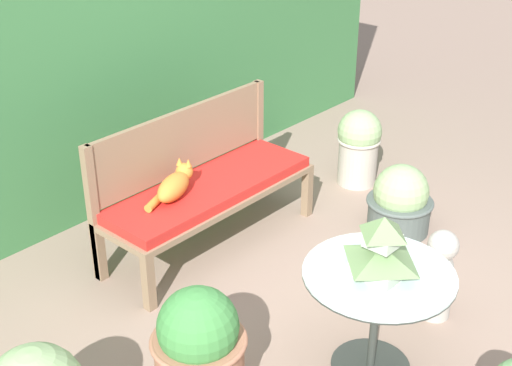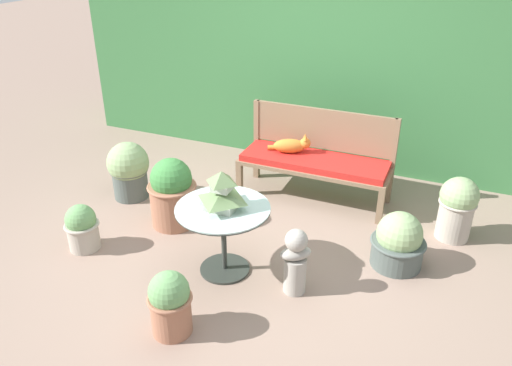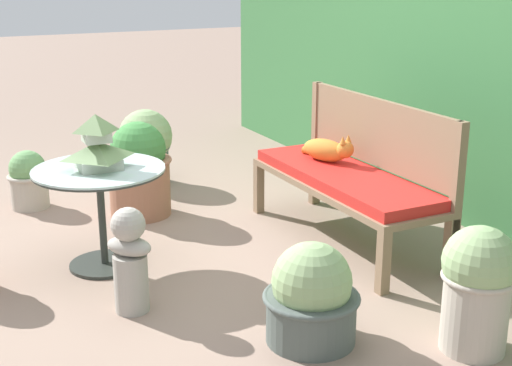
# 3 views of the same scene
# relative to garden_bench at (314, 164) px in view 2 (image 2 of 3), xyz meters

# --- Properties ---
(ground) EXTENTS (30.00, 30.00, 0.00)m
(ground) POSITION_rel_garden_bench_xyz_m (-0.22, -1.15, -0.40)
(ground) COLOR gray
(foliage_hedge_back) EXTENTS (6.40, 0.97, 2.18)m
(foliage_hedge_back) POSITION_rel_garden_bench_xyz_m (-0.22, 1.38, 0.69)
(foliage_hedge_back) COLOR #38703D
(foliage_hedge_back) RESTS_ON ground
(garden_bench) EXTENTS (1.56, 0.53, 0.47)m
(garden_bench) POSITION_rel_garden_bench_xyz_m (0.00, 0.00, 0.00)
(garden_bench) COLOR #7F664C
(garden_bench) RESTS_ON ground
(bench_backrest) EXTENTS (1.56, 0.06, 0.92)m
(bench_backrest) POSITION_rel_garden_bench_xyz_m (0.00, 0.24, 0.25)
(bench_backrest) COLOR #7F664C
(bench_backrest) RESTS_ON ground
(cat) EXTENTS (0.45, 0.26, 0.20)m
(cat) POSITION_rel_garden_bench_xyz_m (-0.27, 0.04, 0.15)
(cat) COLOR orange
(cat) RESTS_ON garden_bench
(patio_table) EXTENTS (0.77, 0.77, 0.61)m
(patio_table) POSITION_rel_garden_bench_xyz_m (-0.30, -1.50, 0.08)
(patio_table) COLOR #2D332D
(patio_table) RESTS_ON ground
(pagoda_birdhouse) EXTENTS (0.32, 0.32, 0.32)m
(pagoda_birdhouse) POSITION_rel_garden_bench_xyz_m (-0.30, -1.50, 0.34)
(pagoda_birdhouse) COLOR #B2BCA8
(pagoda_birdhouse) RESTS_ON patio_table
(garden_bust) EXTENTS (0.28, 0.27, 0.57)m
(garden_bust) POSITION_rel_garden_bench_xyz_m (0.33, -1.52, -0.11)
(garden_bust) COLOR #A39E93
(garden_bust) RESTS_ON ground
(potted_plant_bench_right) EXTENTS (0.32, 0.32, 0.50)m
(potted_plant_bench_right) POSITION_rel_garden_bench_xyz_m (-0.33, -2.29, -0.15)
(potted_plant_bench_right) COLOR #9E664C
(potted_plant_bench_right) RESTS_ON ground
(potted_plant_table_near) EXTENTS (0.47, 0.47, 0.50)m
(potted_plant_table_near) POSITION_rel_garden_bench_xyz_m (1.01, -0.85, -0.18)
(potted_plant_table_near) COLOR #4C5651
(potted_plant_table_near) RESTS_ON ground
(potted_plant_bench_left) EXTENTS (0.47, 0.47, 0.68)m
(potted_plant_bench_left) POSITION_rel_garden_bench_xyz_m (-1.09, -1.02, -0.07)
(potted_plant_bench_left) COLOR #9E664C
(potted_plant_bench_left) RESTS_ON ground
(potted_plant_patio_mid) EXTENTS (0.31, 0.31, 0.43)m
(potted_plant_patio_mid) POSITION_rel_garden_bench_xyz_m (-1.61, -1.70, -0.18)
(potted_plant_patio_mid) COLOR #ADA393
(potted_plant_patio_mid) RESTS_ON ground
(potted_plant_hedge_corner) EXTENTS (0.34, 0.34, 0.61)m
(potted_plant_hedge_corner) POSITION_rel_garden_bench_xyz_m (1.42, -0.21, -0.08)
(potted_plant_hedge_corner) COLOR #ADA393
(potted_plant_hedge_corner) RESTS_ON ground
(potted_plant_path_edge) EXTENTS (0.44, 0.44, 0.62)m
(potted_plant_path_edge) POSITION_rel_garden_bench_xyz_m (-1.80, -0.73, -0.08)
(potted_plant_path_edge) COLOR #4C5651
(potted_plant_path_edge) RESTS_ON ground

